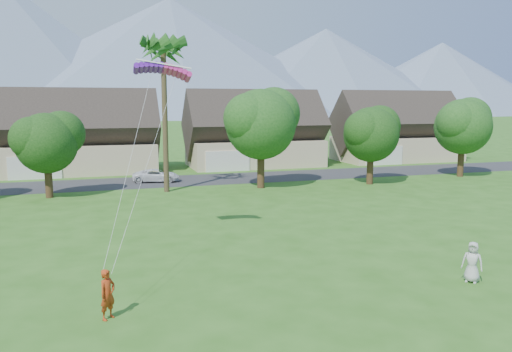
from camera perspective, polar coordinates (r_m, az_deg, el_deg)
name	(u,v)px	position (r m, az deg, el deg)	size (l,w,h in m)	color
ground	(355,349)	(15.97, 11.27, -18.79)	(500.00, 500.00, 0.00)	#2D6019
street	(181,181)	(47.50, -8.58, -0.53)	(90.00, 7.00, 0.01)	#2D2D30
kite_flyer	(108,294)	(17.93, -16.61, -12.84)	(0.63, 0.41, 1.73)	#A73513
watcher	(472,262)	(22.35, 23.49, -9.01)	(0.82, 0.53, 1.68)	#B9B8B4
parked_car	(156,175)	(47.13, -11.31, 0.06)	(1.97, 4.27, 1.19)	white
mountain_ridge	(133,61)	(273.85, -13.84, 12.66)	(540.00, 240.00, 70.00)	slate
houses_row	(172,138)	(56.05, -9.55, 4.33)	(72.75, 8.19, 8.86)	beige
tree_row	(177,133)	(40.83, -9.03, 4.92)	(62.27, 6.67, 8.45)	#47301C
fan_palm	(163,45)	(41.48, -10.58, 14.50)	(3.00, 3.00, 13.80)	#4C3D26
parafoil_kite	(163,68)	(25.23, -10.58, 12.00)	(2.78, 1.09, 0.50)	#6117AD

